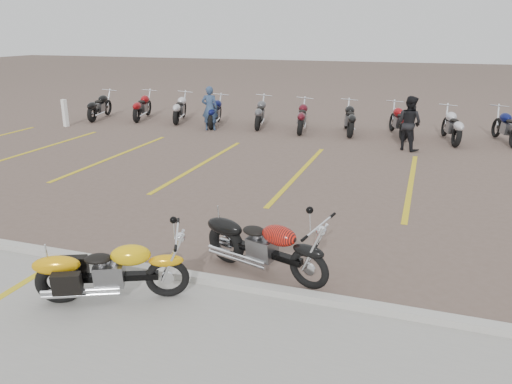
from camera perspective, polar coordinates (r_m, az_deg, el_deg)
ground at (r=9.00m, az=-1.32°, el=-4.48°), size 100.00×100.00×0.00m
curb at (r=7.31m, az=-6.84°, el=-9.73°), size 60.00×0.18×0.12m
parking_stripes at (r=12.62m, az=4.98°, el=2.18°), size 38.00×5.50×0.01m
yellow_cruiser at (r=6.92m, az=-16.40°, el=-8.81°), size 1.87×0.94×0.82m
flame_cruiser at (r=7.32m, az=0.85°, el=-6.30°), size 2.05×0.75×0.87m
person_a at (r=17.99m, az=-5.31°, el=9.50°), size 0.65×0.51×1.56m
person_b at (r=15.54m, az=17.11°, el=7.52°), size 0.99×0.94×1.61m
bollard at (r=19.93m, az=-20.99°, el=8.42°), size 0.17×0.17×1.00m
bg_bike_row at (r=17.49m, az=13.16°, el=8.10°), size 22.48×2.09×1.10m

